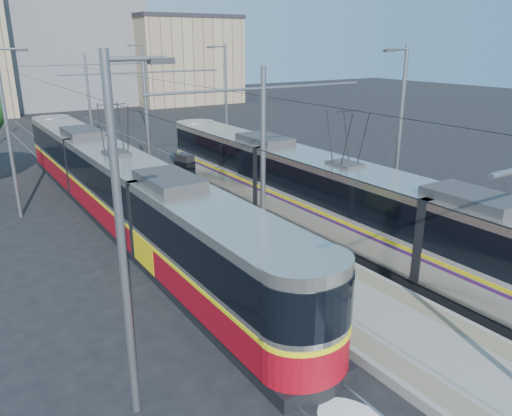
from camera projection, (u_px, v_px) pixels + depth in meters
ground at (422, 349)px, 13.83m from camera, size 160.00×160.00×0.00m
platform at (172, 195)px, 27.32m from camera, size 4.00×50.00×0.30m
tactile_strip_left at (146, 196)px, 26.53m from camera, size 0.70×50.00×0.01m
tactile_strip_right at (195, 188)px, 28.02m from camera, size 0.70×50.00×0.01m
rails at (172, 197)px, 27.37m from camera, size 8.71×70.00×0.03m
tram_left at (120, 188)px, 23.01m from camera, size 2.43×29.51×5.50m
tram_right at (343, 198)px, 20.93m from camera, size 2.43×29.67×5.50m
catenary at (191, 121)px, 23.67m from camera, size 9.20×70.00×7.00m
street_lamps at (140, 112)px, 29.23m from camera, size 15.18×38.22×8.00m
shelter at (185, 173)px, 26.58m from camera, size 0.86×1.12×2.19m
building_centre at (65, 48)px, 65.57m from camera, size 18.36×14.28×14.61m
building_right at (182, 60)px, 68.50m from camera, size 14.28×10.20×11.53m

